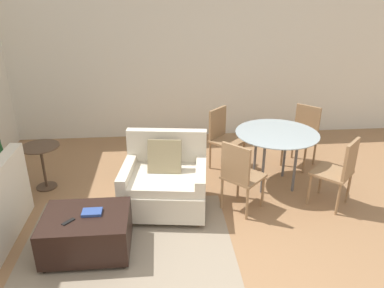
# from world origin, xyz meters

# --- Properties ---
(wall_back) EXTENTS (12.00, 0.06, 2.75)m
(wall_back) POSITION_xyz_m (0.00, 3.89, 1.38)
(wall_back) COLOR silver
(wall_back) RESTS_ON ground_plane
(area_rug) EXTENTS (2.20, 1.82, 0.01)m
(area_rug) POSITION_xyz_m (-0.80, 0.76, 0.00)
(area_rug) COLOR gray
(area_rug) RESTS_ON ground_plane
(armchair) EXTENTS (1.10, 0.98, 0.90)m
(armchair) POSITION_xyz_m (-0.39, 1.48, 0.34)
(armchair) COLOR beige
(armchair) RESTS_ON ground_plane
(ottoman) EXTENTS (0.86, 0.67, 0.43)m
(ottoman) POSITION_xyz_m (-1.20, 0.70, 0.24)
(ottoman) COLOR black
(ottoman) RESTS_ON ground_plane
(book_stack) EXTENTS (0.20, 0.14, 0.03)m
(book_stack) POSITION_xyz_m (-1.13, 0.73, 0.45)
(book_stack) COLOR #2D478C
(book_stack) RESTS_ON ottoman
(tv_remote_primary) EXTENTS (0.12, 0.13, 0.01)m
(tv_remote_primary) POSITION_xyz_m (-1.34, 0.60, 0.44)
(tv_remote_primary) COLOR black
(tv_remote_primary) RESTS_ON ottoman
(potted_plant) EXTENTS (0.40, 0.40, 1.21)m
(potted_plant) POSITION_xyz_m (-2.55, 2.10, 0.25)
(potted_plant) COLOR #333338
(potted_plant) RESTS_ON ground_plane
(side_table) EXTENTS (0.49, 0.49, 0.61)m
(side_table) POSITION_xyz_m (-2.00, 2.09, 0.44)
(side_table) COLOR #4C3828
(side_table) RESTS_ON ground_plane
(dining_table) EXTENTS (1.09, 1.09, 0.76)m
(dining_table) POSITION_xyz_m (1.10, 1.92, 0.68)
(dining_table) COLOR #99A8AD
(dining_table) RESTS_ON ground_plane
(dining_chair_near_left) EXTENTS (0.59, 0.59, 0.90)m
(dining_chair_near_left) POSITION_xyz_m (0.49, 1.31, 0.52)
(dining_chair_near_left) COLOR #93704C
(dining_chair_near_left) RESTS_ON ground_plane
(dining_chair_near_right) EXTENTS (0.59, 0.59, 0.90)m
(dining_chair_near_right) POSITION_xyz_m (1.71, 1.31, 0.52)
(dining_chair_near_right) COLOR #93704C
(dining_chair_near_right) RESTS_ON ground_plane
(dining_chair_far_left) EXTENTS (0.59, 0.59, 0.90)m
(dining_chair_far_left) POSITION_xyz_m (0.49, 2.53, 0.52)
(dining_chair_far_left) COLOR #93704C
(dining_chair_far_left) RESTS_ON ground_plane
(dining_chair_far_right) EXTENTS (0.59, 0.59, 0.90)m
(dining_chair_far_right) POSITION_xyz_m (1.71, 2.53, 0.52)
(dining_chair_far_right) COLOR #93704C
(dining_chair_far_right) RESTS_ON ground_plane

